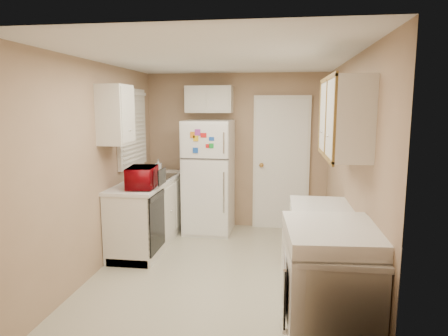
# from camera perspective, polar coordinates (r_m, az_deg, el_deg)

# --- Properties ---
(floor) EXTENTS (3.80, 3.80, 0.00)m
(floor) POSITION_cam_1_polar(r_m,az_deg,el_deg) (4.74, -0.86, -14.83)
(floor) COLOR beige
(floor) RESTS_ON ground
(ceiling) EXTENTS (3.80, 3.80, 0.00)m
(ceiling) POSITION_cam_1_polar(r_m,az_deg,el_deg) (4.36, -0.94, 15.39)
(ceiling) COLOR white
(ceiling) RESTS_ON floor
(wall_left) EXTENTS (3.80, 3.80, 0.00)m
(wall_left) POSITION_cam_1_polar(r_m,az_deg,el_deg) (4.81, -17.61, 0.03)
(wall_left) COLOR tan
(wall_left) RESTS_ON floor
(wall_right) EXTENTS (3.80, 3.80, 0.00)m
(wall_right) POSITION_cam_1_polar(r_m,az_deg,el_deg) (4.41, 17.41, -0.75)
(wall_right) COLOR tan
(wall_right) RESTS_ON floor
(wall_back) EXTENTS (2.80, 2.80, 0.00)m
(wall_back) POSITION_cam_1_polar(r_m,az_deg,el_deg) (6.26, 1.77, 2.42)
(wall_back) COLOR tan
(wall_back) RESTS_ON floor
(wall_front) EXTENTS (2.80, 2.80, 0.00)m
(wall_front) POSITION_cam_1_polar(r_m,az_deg,el_deg) (2.58, -7.45, -7.12)
(wall_front) COLOR tan
(wall_front) RESTS_ON floor
(left_counter) EXTENTS (0.60, 1.80, 0.90)m
(left_counter) POSITION_cam_1_polar(r_m,az_deg,el_deg) (5.67, -10.57, -6.14)
(left_counter) COLOR silver
(left_counter) RESTS_ON floor
(dishwasher) EXTENTS (0.03, 0.58, 0.72)m
(dishwasher) POSITION_cam_1_polar(r_m,az_deg,el_deg) (5.02, -9.60, -7.61)
(dishwasher) COLOR black
(dishwasher) RESTS_ON floor
(sink) EXTENTS (0.54, 0.74, 0.16)m
(sink) POSITION_cam_1_polar(r_m,az_deg,el_deg) (5.72, -10.22, -1.79)
(sink) COLOR gray
(sink) RESTS_ON left_counter
(microwave) EXTENTS (0.50, 0.32, 0.32)m
(microwave) POSITION_cam_1_polar(r_m,az_deg,el_deg) (5.01, -11.60, -1.13)
(microwave) COLOR #93060E
(microwave) RESTS_ON left_counter
(soap_bottle) EXTENTS (0.10, 0.10, 0.21)m
(soap_bottle) POSITION_cam_1_polar(r_m,az_deg,el_deg) (6.15, -9.35, 0.30)
(soap_bottle) COLOR silver
(soap_bottle) RESTS_ON left_counter
(window_blinds) EXTENTS (0.10, 0.98, 1.08)m
(window_blinds) POSITION_cam_1_polar(r_m,az_deg,el_deg) (5.72, -12.91, 5.60)
(window_blinds) COLOR silver
(window_blinds) RESTS_ON wall_left
(upper_cabinet_left) EXTENTS (0.30, 0.45, 0.70)m
(upper_cabinet_left) POSITION_cam_1_polar(r_m,az_deg,el_deg) (4.90, -15.24, 7.34)
(upper_cabinet_left) COLOR silver
(upper_cabinet_left) RESTS_ON wall_left
(refrigerator) EXTENTS (0.72, 0.70, 1.69)m
(refrigerator) POSITION_cam_1_polar(r_m,az_deg,el_deg) (6.01, -2.18, -1.28)
(refrigerator) COLOR white
(refrigerator) RESTS_ON floor
(cabinet_over_fridge) EXTENTS (0.70, 0.30, 0.40)m
(cabinet_over_fridge) POSITION_cam_1_polar(r_m,az_deg,el_deg) (6.13, -2.12, 9.77)
(cabinet_over_fridge) COLOR silver
(cabinet_over_fridge) RESTS_ON wall_back
(interior_door) EXTENTS (0.86, 0.06, 2.08)m
(interior_door) POSITION_cam_1_polar(r_m,az_deg,el_deg) (6.21, 8.16, 0.61)
(interior_door) COLOR white
(interior_door) RESTS_ON floor
(right_counter) EXTENTS (0.60, 2.00, 0.90)m
(right_counter) POSITION_cam_1_polar(r_m,az_deg,el_deg) (3.80, 14.27, -13.92)
(right_counter) COLOR silver
(right_counter) RESTS_ON floor
(stove) EXTENTS (0.75, 0.89, 1.03)m
(stove) POSITION_cam_1_polar(r_m,az_deg,el_deg) (3.28, 14.98, -16.56)
(stove) COLOR white
(stove) RESTS_ON floor
(upper_cabinet_right) EXTENTS (0.30, 1.20, 0.70)m
(upper_cabinet_right) POSITION_cam_1_polar(r_m,az_deg,el_deg) (3.83, 16.81, 6.92)
(upper_cabinet_right) COLOR silver
(upper_cabinet_right) RESTS_ON wall_right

